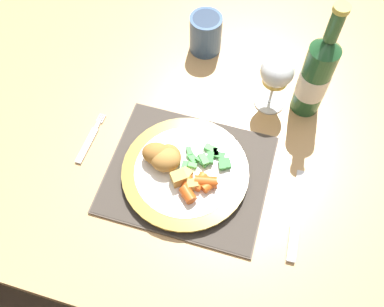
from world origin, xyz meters
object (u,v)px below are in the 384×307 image
at_px(wine_glass, 276,74).
at_px(bottle, 316,75).
at_px(table_knife, 295,222).
at_px(drinking_cup, 206,33).
at_px(fork, 89,142).
at_px(dining_table, 227,111).
at_px(dinner_plate, 185,172).

distance_m(wine_glass, bottle, 0.08).
bearing_deg(table_knife, wine_glass, 111.33).
bearing_deg(bottle, table_knife, -84.48).
bearing_deg(wine_glass, drinking_cup, 147.05).
height_order(table_knife, drinking_cup, drinking_cup).
bearing_deg(drinking_cup, fork, -116.64).
bearing_deg(bottle, wine_glass, -169.91).
height_order(dining_table, drinking_cup, drinking_cup).
distance_m(dinner_plate, bottle, 0.34).
relative_size(dinner_plate, drinking_cup, 2.68).
height_order(dining_table, bottle, bottle).
xyz_separation_m(fork, drinking_cup, (0.17, 0.34, 0.05)).
bearing_deg(table_knife, dining_table, 126.24).
bearing_deg(table_knife, dinner_plate, 170.92).
bearing_deg(dinner_plate, fork, 175.14).
bearing_deg(table_knife, bottle, 95.52).
distance_m(dining_table, wine_glass, 0.20).
relative_size(dinner_plate, bottle, 0.90).
distance_m(fork, table_knife, 0.47).
height_order(dinner_plate, fork, dinner_plate).
height_order(dining_table, dinner_plate, dinner_plate).
xyz_separation_m(dining_table, dinner_plate, (-0.04, -0.24, 0.09)).
height_order(fork, drinking_cup, drinking_cup).
xyz_separation_m(wine_glass, bottle, (0.08, 0.01, 0.01)).
relative_size(dinner_plate, fork, 1.99).
distance_m(fork, bottle, 0.51).
distance_m(dining_table, dinner_plate, 0.26).
distance_m(table_knife, bottle, 0.31).
bearing_deg(dining_table, table_knife, -53.76).
relative_size(dining_table, wine_glass, 10.69).
relative_size(wine_glass, drinking_cup, 1.44).
height_order(wine_glass, drinking_cup, wine_glass).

